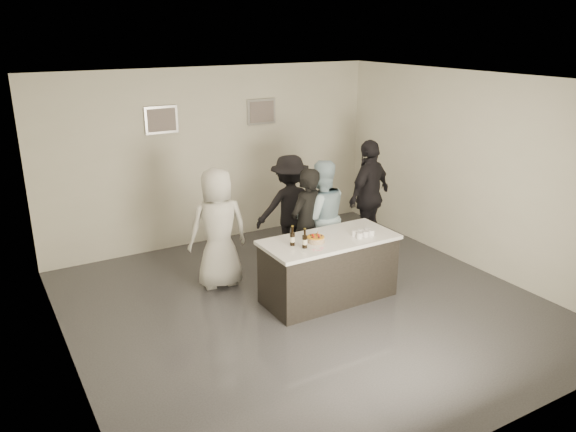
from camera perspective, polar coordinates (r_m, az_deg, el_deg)
The scene contains 19 objects.
floor at distance 7.74m, azimuth 1.89°, elevation -9.13°, with size 6.00×6.00×0.00m, color #3D3D42.
ceiling at distance 6.87m, azimuth 2.16°, elevation 13.58°, with size 6.00×6.00×0.00m, color white.
wall_back at distance 9.75m, azimuth -7.46°, elevation 6.04°, with size 6.00×0.04×3.00m, color silver.
wall_front at distance 5.06m, azimuth 20.55°, elevation -7.26°, with size 6.00×0.04×3.00m, color silver.
wall_left at distance 6.19m, azimuth -22.22°, elevation -2.71°, with size 0.04×6.00×3.00m, color silver.
wall_right at distance 9.07m, azimuth 18.32°, elevation 4.29°, with size 0.04×6.00×3.00m, color silver.
picture_left at distance 9.29m, azimuth -12.75°, elevation 9.51°, with size 0.54×0.04×0.44m, color #B2B2B7.
picture_right at distance 9.97m, azimuth -2.73°, elevation 10.55°, with size 0.54×0.04×0.44m, color #B2B2B7.
bar_counter at distance 7.78m, azimuth 4.15°, elevation -5.35°, with size 1.86×0.86×0.90m, color white.
cake at distance 7.44m, azimuth 2.85°, elevation -2.40°, with size 0.23×0.23×0.07m, color orange.
beer_bottle_a at distance 7.29m, azimuth 0.45°, elevation -2.04°, with size 0.07×0.07×0.26m, color black.
beer_bottle_b at distance 7.21m, azimuth 1.71°, elevation -2.30°, with size 0.07×0.07×0.26m, color black.
tumbler_cluster at distance 7.73m, azimuth 7.64°, elevation -1.70°, with size 0.30×0.19×0.08m, color gold.
candles at distance 7.19m, azimuth 2.98°, elevation -3.45°, with size 0.24×0.08×0.01m, color pink.
person_main_black at distance 8.21m, azimuth 1.81°, elevation -0.92°, with size 0.62×0.41×1.71m, color black.
person_main_blue at distance 8.50m, azimuth 3.33°, elevation -0.10°, with size 0.85×0.67×1.76m, color #A4C5D6.
person_guest_left at distance 8.06m, azimuth -7.12°, elevation -1.27°, with size 0.86×0.56×1.76m, color silver.
person_guest_right at distance 9.42m, azimuth 8.24°, elevation 2.05°, with size 1.11×0.46×1.89m, color black.
person_guest_back at distance 9.04m, azimuth 0.19°, elevation 0.91°, with size 1.10×0.63×1.70m, color black.
Camera 1 is at (-3.66, -5.78, 3.62)m, focal length 35.00 mm.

